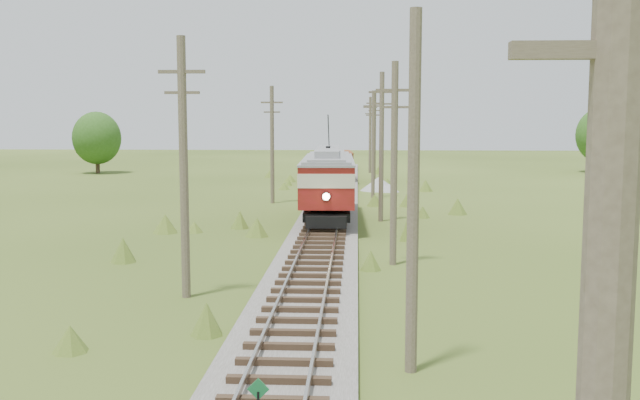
# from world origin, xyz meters

# --- Properties ---
(railbed_main) EXTENTS (3.60, 96.00, 0.57)m
(railbed_main) POSITION_xyz_m (0.00, 34.00, 0.19)
(railbed_main) COLOR #605B54
(railbed_main) RESTS_ON ground
(switch_marker) EXTENTS (0.45, 0.06, 1.08)m
(switch_marker) POSITION_xyz_m (-0.20, 1.50, 0.63)
(switch_marker) COLOR black
(switch_marker) RESTS_ON ground
(streetcar) EXTENTS (3.34, 13.00, 5.91)m
(streetcar) POSITION_xyz_m (0.00, 30.56, 2.72)
(streetcar) COLOR black
(streetcar) RESTS_ON ground
(gondola) EXTENTS (2.83, 7.47, 2.44)m
(gondola) POSITION_xyz_m (0.00, 58.46, 1.88)
(gondola) COLOR black
(gondola) RESTS_ON ground
(gravel_pile) EXTENTS (3.35, 3.55, 1.22)m
(gravel_pile) POSITION_xyz_m (3.76, 49.53, 0.57)
(gravel_pile) COLOR gray
(gravel_pile) RESTS_ON ground
(utility_pole_r_1) EXTENTS (0.30, 0.30, 8.80)m
(utility_pole_r_1) POSITION_xyz_m (3.10, 5.00, 4.40)
(utility_pole_r_1) COLOR brown
(utility_pole_r_1) RESTS_ON ground
(utility_pole_r_2) EXTENTS (1.60, 0.30, 8.60)m
(utility_pole_r_2) POSITION_xyz_m (3.30, 18.00, 4.42)
(utility_pole_r_2) COLOR brown
(utility_pole_r_2) RESTS_ON ground
(utility_pole_r_3) EXTENTS (1.60, 0.30, 9.00)m
(utility_pole_r_3) POSITION_xyz_m (3.20, 31.00, 4.63)
(utility_pole_r_3) COLOR brown
(utility_pole_r_3) RESTS_ON ground
(utility_pole_r_4) EXTENTS (1.60, 0.30, 8.40)m
(utility_pole_r_4) POSITION_xyz_m (3.00, 44.00, 4.32)
(utility_pole_r_4) COLOR brown
(utility_pole_r_4) RESTS_ON ground
(utility_pole_r_5) EXTENTS (1.60, 0.30, 8.90)m
(utility_pole_r_5) POSITION_xyz_m (3.40, 57.00, 4.58)
(utility_pole_r_5) COLOR brown
(utility_pole_r_5) RESTS_ON ground
(utility_pole_r_6) EXTENTS (1.60, 0.30, 8.70)m
(utility_pole_r_6) POSITION_xyz_m (3.20, 70.00, 4.47)
(utility_pole_r_6) COLOR brown
(utility_pole_r_6) RESTS_ON ground
(utility_pole_l_a) EXTENTS (1.60, 0.30, 9.00)m
(utility_pole_l_a) POSITION_xyz_m (-4.20, 12.00, 4.63)
(utility_pole_l_a) COLOR brown
(utility_pole_l_a) RESTS_ON ground
(utility_pole_l_b) EXTENTS (1.60, 0.30, 8.60)m
(utility_pole_l_b) POSITION_xyz_m (-4.50, 40.00, 4.42)
(utility_pole_l_b) COLOR brown
(utility_pole_l_b) RESTS_ON ground
(tree_mid_a) EXTENTS (5.46, 5.46, 7.03)m
(tree_mid_a) POSITION_xyz_m (-28.00, 68.00, 4.02)
(tree_mid_a) COLOR #38281C
(tree_mid_a) RESTS_ON ground
(tree_mid_b) EXTENTS (5.88, 5.88, 7.57)m
(tree_mid_b) POSITION_xyz_m (30.00, 72.00, 4.33)
(tree_mid_b) COLOR #38281C
(tree_mid_b) RESTS_ON ground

